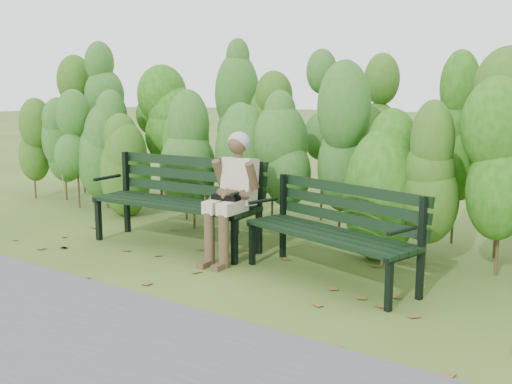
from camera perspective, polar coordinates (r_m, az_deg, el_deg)
The scene contains 7 objects.
ground at distance 5.81m, azimuth -2.00°, elevation -7.80°, with size 80.00×80.00×0.00m, color #3B581B.
footpath at distance 4.38m, azimuth -20.22°, elevation -14.43°, with size 60.00×2.50×0.01m, color #474749.
hedge_band at distance 7.13m, azimuth 7.03°, elevation 5.73°, with size 11.04×1.67×2.42m.
leaf_litter at distance 5.67m, azimuth 0.69°, elevation -8.21°, with size 5.96×2.14×0.01m.
bench_left at distance 6.79m, azimuth -7.21°, elevation -0.16°, with size 2.03×0.78×1.00m.
bench_right at distance 5.58m, azimuth 7.63°, elevation -3.06°, with size 1.86×1.00×0.88m.
seated_woman at distance 6.12m, azimuth -2.27°, elevation 0.46°, with size 0.50×0.74×1.32m.
Camera 1 is at (3.34, -4.41, 1.76)m, focal length 42.00 mm.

